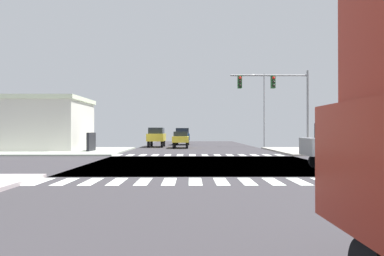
{
  "coord_description": "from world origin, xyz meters",
  "views": [
    {
      "loc": [
        -0.96,
        -20.66,
        1.95
      ],
      "look_at": [
        -0.77,
        10.65,
        2.21
      ],
      "focal_mm": 32.47,
      "sensor_mm": 36.0,
      "label": 1
    }
  ],
  "objects_px": {
    "bank_building": "(24,124)",
    "sedan_nearside_1": "(181,138)",
    "street_lamp": "(262,104)",
    "pickup_outer_2": "(182,136)",
    "suv_farside_1": "(157,136)",
    "pickup_trailing_1": "(353,144)",
    "traffic_signal_mast": "(278,93)"
  },
  "relations": [
    {
      "from": "bank_building",
      "to": "pickup_outer_2",
      "type": "relative_size",
      "value": 2.67
    },
    {
      "from": "street_lamp",
      "to": "pickup_outer_2",
      "type": "bearing_deg",
      "value": 148.16
    },
    {
      "from": "street_lamp",
      "to": "pickup_outer_2",
      "type": "relative_size",
      "value": 1.76
    },
    {
      "from": "street_lamp",
      "to": "bank_building",
      "type": "distance_m",
      "value": 26.8
    },
    {
      "from": "pickup_trailing_1",
      "to": "pickup_outer_2",
      "type": "xyz_separation_m",
      "value": [
        -9.14,
        31.65,
        0.0
      ]
    },
    {
      "from": "pickup_trailing_1",
      "to": "suv_farside_1",
      "type": "bearing_deg",
      "value": 25.98
    },
    {
      "from": "bank_building",
      "to": "pickup_trailing_1",
      "type": "distance_m",
      "value": 29.96
    },
    {
      "from": "pickup_outer_2",
      "to": "suv_farside_1",
      "type": "bearing_deg",
      "value": 66.02
    },
    {
      "from": "sedan_nearside_1",
      "to": "pickup_trailing_1",
      "type": "xyz_separation_m",
      "value": [
        9.14,
        -22.36,
        0.17
      ]
    },
    {
      "from": "suv_farside_1",
      "to": "pickup_outer_2",
      "type": "xyz_separation_m",
      "value": [
        3.0,
        6.74,
        -0.1
      ]
    },
    {
      "from": "bank_building",
      "to": "pickup_outer_2",
      "type": "height_order",
      "value": "bank_building"
    },
    {
      "from": "bank_building",
      "to": "suv_farside_1",
      "type": "bearing_deg",
      "value": 31.97
    },
    {
      "from": "bank_building",
      "to": "pickup_outer_2",
      "type": "xyz_separation_m",
      "value": [
        15.37,
        14.47,
        -1.33
      ]
    },
    {
      "from": "street_lamp",
      "to": "pickup_trailing_1",
      "type": "xyz_separation_m",
      "value": [
        -0.84,
        -25.45,
        -4.02
      ]
    },
    {
      "from": "traffic_signal_mast",
      "to": "bank_building",
      "type": "xyz_separation_m",
      "value": [
        -23.62,
        6.18,
        -2.45
      ]
    },
    {
      "from": "street_lamp",
      "to": "sedan_nearside_1",
      "type": "xyz_separation_m",
      "value": [
        -9.98,
        -3.1,
        -4.19
      ]
    },
    {
      "from": "street_lamp",
      "to": "bank_building",
      "type": "height_order",
      "value": "street_lamp"
    },
    {
      "from": "sedan_nearside_1",
      "to": "suv_farside_1",
      "type": "height_order",
      "value": "suv_farside_1"
    },
    {
      "from": "pickup_trailing_1",
      "to": "pickup_outer_2",
      "type": "height_order",
      "value": "same"
    },
    {
      "from": "traffic_signal_mast",
      "to": "pickup_outer_2",
      "type": "height_order",
      "value": "traffic_signal_mast"
    },
    {
      "from": "traffic_signal_mast",
      "to": "pickup_trailing_1",
      "type": "relative_size",
      "value": 1.35
    },
    {
      "from": "traffic_signal_mast",
      "to": "street_lamp",
      "type": "height_order",
      "value": "street_lamp"
    },
    {
      "from": "traffic_signal_mast",
      "to": "suv_farside_1",
      "type": "xyz_separation_m",
      "value": [
        -11.25,
        13.9,
        -3.68
      ]
    },
    {
      "from": "pickup_outer_2",
      "to": "pickup_trailing_1",
      "type": "bearing_deg",
      "value": 106.1
    },
    {
      "from": "pickup_trailing_1",
      "to": "pickup_outer_2",
      "type": "distance_m",
      "value": 32.94
    },
    {
      "from": "street_lamp",
      "to": "pickup_trailing_1",
      "type": "distance_m",
      "value": 25.78
    },
    {
      "from": "traffic_signal_mast",
      "to": "bank_building",
      "type": "relative_size",
      "value": 0.5
    },
    {
      "from": "pickup_trailing_1",
      "to": "sedan_nearside_1",
      "type": "bearing_deg",
      "value": 22.23
    },
    {
      "from": "bank_building",
      "to": "sedan_nearside_1",
      "type": "distance_m",
      "value": 16.29
    },
    {
      "from": "sedan_nearside_1",
      "to": "street_lamp",
      "type": "bearing_deg",
      "value": -162.76
    },
    {
      "from": "traffic_signal_mast",
      "to": "pickup_outer_2",
      "type": "distance_m",
      "value": 22.55
    },
    {
      "from": "street_lamp",
      "to": "suv_farside_1",
      "type": "xyz_separation_m",
      "value": [
        -12.98,
        -0.55,
        -3.91
      ]
    }
  ]
}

